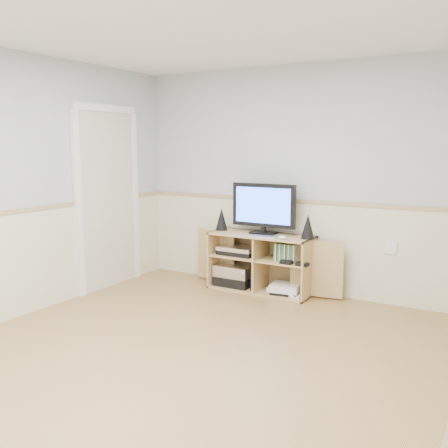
{
  "coord_description": "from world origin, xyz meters",
  "views": [
    {
      "loc": [
        2.06,
        -2.92,
        1.63
      ],
      "look_at": [
        -0.37,
        1.2,
        0.88
      ],
      "focal_mm": 40.0,
      "sensor_mm": 36.0,
      "label": 1
    }
  ],
  "objects": [
    {
      "name": "game_consoles",
      "position": [
        -0.05,
        1.99,
        0.07
      ],
      "size": [
        0.46,
        0.3,
        0.11
      ],
      "color": "white",
      "rests_on": "media_cabinet"
    },
    {
      "name": "speaker_left",
      "position": [
        -0.88,
        2.02,
        0.78
      ],
      "size": [
        0.14,
        0.14,
        0.26
      ],
      "primitive_type": "cone",
      "color": "black",
      "rests_on": "media_cabinet"
    },
    {
      "name": "mouse",
      "position": [
        -0.04,
        1.86,
        0.67
      ],
      "size": [
        0.11,
        0.09,
        0.04
      ],
      "primitive_type": "ellipsoid",
      "rotation": [
        0.0,
        0.0,
        -0.29
      ],
      "color": "white",
      "rests_on": "media_cabinet"
    },
    {
      "name": "media_cabinet",
      "position": [
        -0.36,
        2.05,
        0.33
      ],
      "size": [
        1.83,
        0.44,
        0.65
      ],
      "color": "tan",
      "rests_on": "floor"
    },
    {
      "name": "keyboard",
      "position": [
        -0.26,
        1.86,
        0.66
      ],
      "size": [
        0.3,
        0.16,
        0.01
      ],
      "primitive_type": "cube",
      "rotation": [
        0.0,
        0.0,
        0.18
      ],
      "color": "white",
      "rests_on": "media_cabinet"
    },
    {
      "name": "room",
      "position": [
        -0.06,
        0.12,
        1.22
      ],
      "size": [
        4.04,
        4.54,
        2.54
      ],
      "color": "tan",
      "rests_on": "ground"
    },
    {
      "name": "av_components",
      "position": [
        -0.67,
        2.0,
        0.22
      ],
      "size": [
        0.51,
        0.32,
        0.47
      ],
      "color": "black",
      "rests_on": "media_cabinet"
    },
    {
      "name": "monitor",
      "position": [
        -0.36,
        2.05,
        0.95
      ],
      "size": [
        0.76,
        0.18,
        0.56
      ],
      "color": "black",
      "rests_on": "media_cabinet"
    },
    {
      "name": "wall_outlet",
      "position": [
        1.0,
        2.23,
        0.6
      ],
      "size": [
        0.12,
        0.03,
        0.12
      ],
      "primitive_type": "cube",
      "color": "white",
      "rests_on": "wall_back"
    },
    {
      "name": "game_cases",
      "position": [
        -0.04,
        1.98,
        0.48
      ],
      "size": [
        0.24,
        0.13,
        0.19
      ],
      "primitive_type": "cube",
      "color": "#3F8C3F",
      "rests_on": "media_cabinet"
    },
    {
      "name": "speaker_right",
      "position": [
        0.18,
        2.02,
        0.78
      ],
      "size": [
        0.14,
        0.14,
        0.26
      ],
      "primitive_type": "cone",
      "color": "black",
      "rests_on": "media_cabinet"
    }
  ]
}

